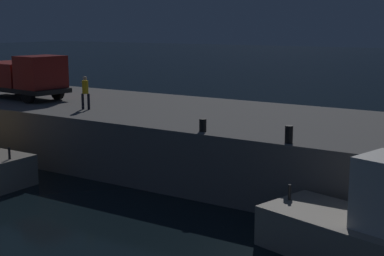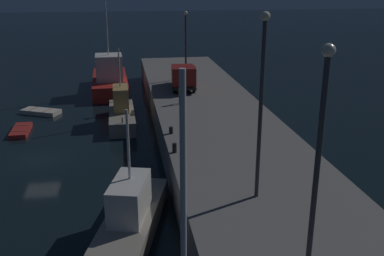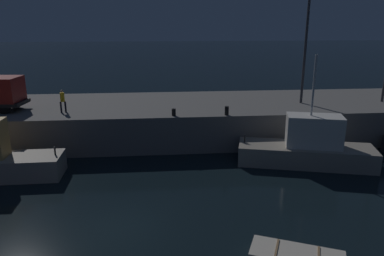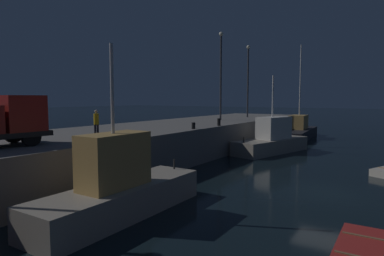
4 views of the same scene
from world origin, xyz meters
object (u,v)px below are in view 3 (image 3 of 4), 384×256
at_px(lamp_post_east, 306,35).
at_px(bollard_west, 227,111).
at_px(dockworker, 63,100).
at_px(bollard_central, 174,112).
at_px(fishing_trawler_red, 308,148).

bearing_deg(lamp_post_east, bollard_west, -152.84).
relative_size(dockworker, bollard_west, 2.62).
distance_m(dockworker, bollard_central, 7.97).
distance_m(fishing_trawler_red, bollard_west, 5.86).
xyz_separation_m(dockworker, bollard_west, (11.39, -1.90, -0.61)).
distance_m(lamp_post_east, bollard_central, 11.83).
bearing_deg(fishing_trawler_red, lamp_post_east, 73.66).
height_order(lamp_post_east, bollard_central, lamp_post_east).
bearing_deg(lamp_post_east, fishing_trawler_red, -106.34).
relative_size(lamp_post_east, dockworker, 5.63).
relative_size(lamp_post_east, bollard_west, 14.77).
relative_size(bollard_west, bollard_central, 1.26).
bearing_deg(bollard_central, lamp_post_east, 17.34).
distance_m(fishing_trawler_red, bollard_central, 9.11).
xyz_separation_m(lamp_post_east, bollard_west, (-6.59, -3.38, -4.94)).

